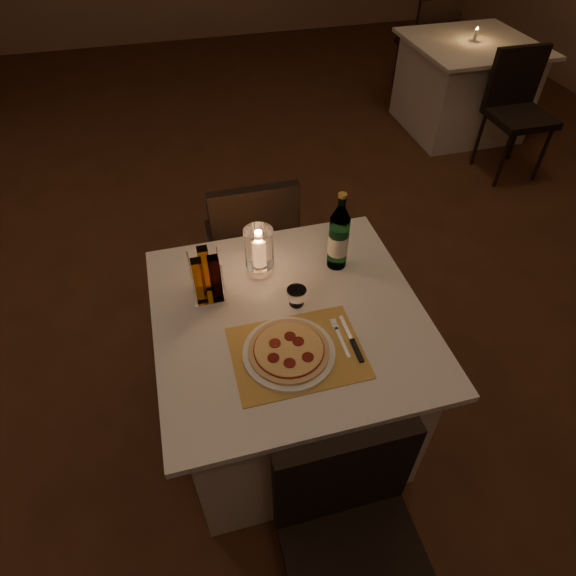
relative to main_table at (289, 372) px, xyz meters
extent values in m
cube|color=#4D2A19|center=(-0.18, 0.54, -0.38)|extent=(8.00, 10.00, 0.02)
cube|color=silver|center=(0.00, 0.00, -0.02)|extent=(0.88, 0.88, 0.71)
cube|color=silver|center=(0.00, 0.00, 0.35)|extent=(1.00, 1.00, 0.03)
cube|color=black|center=(0.00, -0.80, 0.09)|extent=(0.42, 0.42, 0.05)
cube|color=black|center=(0.00, -0.62, 0.32)|extent=(0.42, 0.05, 0.42)
cylinder|color=black|center=(-0.17, -0.63, -0.15)|extent=(0.03, 0.03, 0.44)
cylinder|color=black|center=(0.17, -0.63, -0.15)|extent=(0.03, 0.03, 0.44)
cube|color=black|center=(0.00, 0.80, 0.09)|extent=(0.42, 0.42, 0.05)
cube|color=black|center=(0.00, 0.61, 0.32)|extent=(0.42, 0.05, 0.42)
cylinder|color=black|center=(0.17, 0.97, -0.15)|extent=(0.03, 0.03, 0.44)
cylinder|color=black|center=(-0.17, 0.97, -0.15)|extent=(0.03, 0.03, 0.44)
cylinder|color=black|center=(0.17, 0.63, -0.15)|extent=(0.03, 0.03, 0.44)
cylinder|color=black|center=(-0.17, 0.63, -0.15)|extent=(0.03, 0.03, 0.44)
cube|color=gold|center=(-0.02, -0.18, 0.37)|extent=(0.45, 0.34, 0.00)
cylinder|color=white|center=(-0.05, -0.18, 0.38)|extent=(0.32, 0.32, 0.01)
cylinder|color=#D8B77F|center=(-0.05, -0.18, 0.39)|extent=(0.28, 0.28, 0.01)
cylinder|color=maroon|center=(-0.05, -0.18, 0.40)|extent=(0.24, 0.24, 0.00)
cylinder|color=#EACC7F|center=(-0.05, -0.18, 0.40)|extent=(0.24, 0.24, 0.00)
cylinder|color=maroon|center=(-0.01, -0.16, 0.40)|extent=(0.04, 0.04, 0.00)
cylinder|color=maroon|center=(-0.03, -0.13, 0.40)|extent=(0.04, 0.04, 0.00)
cylinder|color=maroon|center=(-0.09, -0.15, 0.40)|extent=(0.04, 0.04, 0.00)
cylinder|color=maroon|center=(-0.11, -0.21, 0.40)|extent=(0.04, 0.04, 0.00)
cylinder|color=maroon|center=(-0.06, -0.24, 0.40)|extent=(0.04, 0.04, 0.00)
cylinder|color=maroon|center=(0.00, -0.23, 0.40)|extent=(0.04, 0.04, 0.00)
cube|color=silver|center=(0.14, -0.18, 0.37)|extent=(0.01, 0.14, 0.00)
cube|color=silver|center=(0.14, -0.10, 0.37)|extent=(0.02, 0.05, 0.00)
cube|color=black|center=(0.18, -0.23, 0.38)|extent=(0.02, 0.10, 0.01)
cube|color=silver|center=(0.18, -0.12, 0.37)|extent=(0.01, 0.12, 0.00)
cylinder|color=#549D6B|center=(0.26, 0.22, 0.48)|extent=(0.08, 0.08, 0.23)
cylinder|color=#549D6B|center=(0.26, 0.22, 0.67)|extent=(0.03, 0.03, 0.04)
cylinder|color=gold|center=(0.26, 0.22, 0.70)|extent=(0.03, 0.03, 0.01)
cylinder|color=silver|center=(0.26, 0.22, 0.48)|extent=(0.08, 0.08, 0.09)
cylinder|color=white|center=(-0.06, 0.25, 0.37)|extent=(0.11, 0.11, 0.01)
cylinder|color=white|center=(-0.06, 0.25, 0.40)|extent=(0.02, 0.02, 0.04)
cylinder|color=white|center=(-0.06, 0.25, 0.50)|extent=(0.11, 0.11, 0.16)
cylinder|color=white|center=(-0.06, 0.25, 0.49)|extent=(0.03, 0.03, 0.12)
ellipsoid|color=orange|center=(-0.06, 0.25, 0.56)|extent=(0.02, 0.02, 0.03)
cube|color=white|center=(-0.27, 0.18, 0.37)|extent=(0.12, 0.12, 0.01)
cylinder|color=white|center=(-0.33, 0.13, 0.46)|extent=(0.01, 0.01, 0.18)
cylinder|color=white|center=(-0.22, 0.13, 0.46)|extent=(0.01, 0.01, 0.18)
cylinder|color=white|center=(-0.33, 0.24, 0.46)|extent=(0.01, 0.01, 0.18)
cylinder|color=white|center=(-0.22, 0.24, 0.46)|extent=(0.01, 0.01, 0.18)
cube|color=#BF8C33|center=(-0.30, 0.15, 0.47)|extent=(0.04, 0.04, 0.20)
cube|color=#3F1E14|center=(-0.24, 0.15, 0.47)|extent=(0.04, 0.04, 0.20)
cube|color=#BF8C33|center=(-0.27, 0.21, 0.47)|extent=(0.04, 0.04, 0.20)
cube|color=silver|center=(2.23, 2.50, -0.02)|extent=(0.88, 0.88, 0.71)
cube|color=silver|center=(2.23, 2.50, 0.35)|extent=(1.00, 1.00, 0.03)
cube|color=black|center=(2.23, 1.70, 0.09)|extent=(0.42, 0.42, 0.05)
cube|color=black|center=(2.23, 1.89, 0.32)|extent=(0.42, 0.05, 0.42)
cylinder|color=black|center=(2.06, 1.53, -0.15)|extent=(0.03, 0.03, 0.44)
cylinder|color=black|center=(2.40, 1.53, -0.15)|extent=(0.03, 0.03, 0.44)
cylinder|color=black|center=(2.06, 1.87, -0.15)|extent=(0.03, 0.03, 0.44)
cylinder|color=black|center=(2.40, 1.87, -0.15)|extent=(0.03, 0.03, 0.44)
cube|color=black|center=(2.23, 3.30, 0.09)|extent=(0.42, 0.42, 0.05)
cube|color=black|center=(2.23, 3.12, 0.32)|extent=(0.42, 0.05, 0.42)
cylinder|color=black|center=(2.40, 3.47, -0.15)|extent=(0.03, 0.03, 0.44)
cylinder|color=black|center=(2.06, 3.47, -0.15)|extent=(0.03, 0.03, 0.44)
cylinder|color=black|center=(2.40, 3.13, -0.15)|extent=(0.03, 0.03, 0.44)
cylinder|color=black|center=(2.06, 3.13, -0.15)|extent=(0.03, 0.03, 0.44)
cylinder|color=white|center=(2.23, 2.50, 0.41)|extent=(0.03, 0.03, 0.09)
ellipsoid|color=orange|center=(2.23, 2.50, 0.46)|extent=(0.01, 0.01, 0.02)
camera|label=1|loc=(-0.31, -1.16, 1.70)|focal=30.00mm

